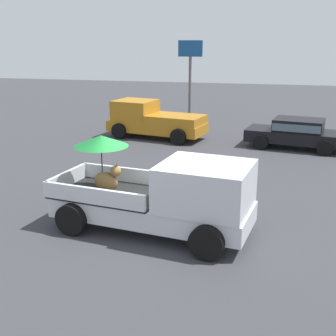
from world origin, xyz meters
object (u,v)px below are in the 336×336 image
pickup_truck_main (166,195)px  motel_sign (190,65)px  parked_sedan_near (297,132)px  pickup_truck_red (153,120)px

pickup_truck_main → motel_sign: (-2.51, 15.41, 2.32)m
parked_sedan_near → pickup_truck_red: bearing=4.5°
parked_sedan_near → motel_sign: size_ratio=0.97×
pickup_truck_red → motel_sign: size_ratio=1.08×
pickup_truck_main → parked_sedan_near: pickup_truck_main is taller
pickup_truck_red → motel_sign: motel_sign is taller
pickup_truck_red → parked_sedan_near: bearing=-173.8°
parked_sedan_near → pickup_truck_main: bearing=80.8°
pickup_truck_main → pickup_truck_red: bearing=115.4°
parked_sedan_near → motel_sign: (-5.95, 5.32, 2.57)m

